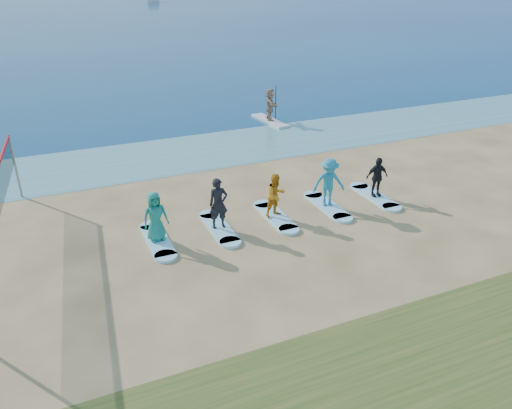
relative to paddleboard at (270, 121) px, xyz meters
name	(u,v)px	position (x,y,z in m)	size (l,w,h in m)	color
ground	(253,272)	(-6.92, -13.66, -0.06)	(600.00, 600.00, 0.00)	tan
shallow_water	(163,156)	(-6.92, -3.16, -0.05)	(600.00, 600.00, 0.00)	teal
paddleboard	(270,121)	(0.00, 0.00, 0.00)	(0.70, 3.00, 0.12)	silver
paddleboarder	(270,104)	(0.00, 0.00, 0.94)	(1.62, 0.52, 1.75)	tan
boat_offshore_b	(153,2)	(16.80, 100.74, -0.06)	(2.27, 5.81, 1.48)	silver
surfboard_0	(158,240)	(-9.04, -10.83, -0.01)	(0.70, 2.20, 0.09)	#A4EAFF
student_0	(155,217)	(-9.04, -10.83, 0.85)	(0.80, 0.52, 1.64)	#1A8271
surfboard_1	(219,228)	(-6.93, -10.83, -0.01)	(0.70, 2.20, 0.09)	#A4EAFF
student_1	(218,204)	(-6.93, -10.83, 0.90)	(0.63, 0.42, 1.73)	black
surfboard_2	(276,217)	(-4.83, -10.83, -0.01)	(0.70, 2.20, 0.09)	#A4EAFF
student_2	(276,195)	(-4.83, -10.83, 0.81)	(0.75, 0.59, 1.55)	orange
surfboard_3	(327,206)	(-2.73, -10.83, -0.01)	(0.70, 2.20, 0.09)	#A4EAFF
student_3	(329,183)	(-2.73, -10.83, 0.93)	(1.16, 0.67, 1.79)	teal
surfboard_4	(375,196)	(-0.63, -10.83, -0.01)	(0.70, 2.20, 0.09)	#A4EAFF
student_4	(377,177)	(-0.63, -10.83, 0.79)	(0.89, 0.37, 1.53)	black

